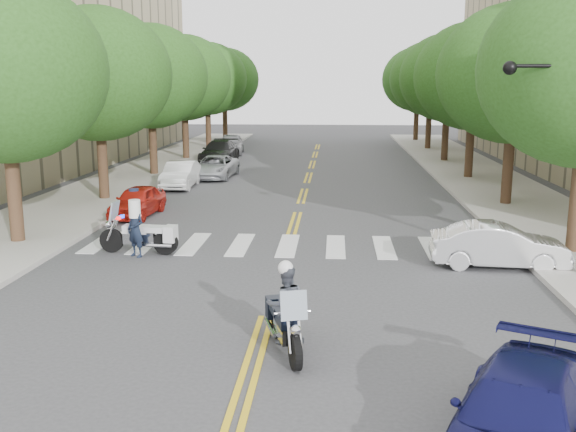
# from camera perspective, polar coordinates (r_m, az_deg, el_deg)

# --- Properties ---
(ground) EXTENTS (140.00, 140.00, 0.00)m
(ground) POSITION_cam_1_polar(r_m,az_deg,el_deg) (14.64, -1.91, -8.94)
(ground) COLOR #38383A
(ground) RESTS_ON ground
(sidewalk_left) EXTENTS (5.00, 60.00, 0.15)m
(sidewalk_left) POSITION_cam_1_polar(r_m,az_deg,el_deg) (37.63, -12.82, 3.61)
(sidewalk_left) COLOR #9E9991
(sidewalk_left) RESTS_ON ground
(sidewalk_right) EXTENTS (5.00, 60.00, 0.15)m
(sidewalk_right) POSITION_cam_1_polar(r_m,az_deg,el_deg) (36.86, 16.76, 3.24)
(sidewalk_right) COLOR #9E9991
(sidewalk_right) RESTS_ON ground
(tree_l_0) EXTENTS (6.40, 6.40, 8.45)m
(tree_l_0) POSITION_cam_1_polar(r_m,az_deg,el_deg) (22.16, -23.97, 11.73)
(tree_l_0) COLOR #382316
(tree_l_0) RESTS_ON ground
(tree_l_1) EXTENTS (6.40, 6.40, 8.45)m
(tree_l_1) POSITION_cam_1_polar(r_m,az_deg,el_deg) (29.48, -16.57, 11.97)
(tree_l_1) COLOR #382316
(tree_l_1) RESTS_ON ground
(tree_l_2) EXTENTS (6.40, 6.40, 8.45)m
(tree_l_2) POSITION_cam_1_polar(r_m,az_deg,el_deg) (37.08, -12.15, 12.02)
(tree_l_2) COLOR #382316
(tree_l_2) RESTS_ON ground
(tree_l_3) EXTENTS (6.40, 6.40, 8.45)m
(tree_l_3) POSITION_cam_1_polar(r_m,az_deg,el_deg) (44.82, -9.25, 12.02)
(tree_l_3) COLOR #382316
(tree_l_3) RESTS_ON ground
(tree_l_4) EXTENTS (6.40, 6.40, 8.45)m
(tree_l_4) POSITION_cam_1_polar(r_m,az_deg,el_deg) (52.64, -7.20, 12.00)
(tree_l_4) COLOR #382316
(tree_l_4) RESTS_ON ground
(tree_l_5) EXTENTS (6.40, 6.40, 8.45)m
(tree_l_5) POSITION_cam_1_polar(r_m,az_deg,el_deg) (60.51, -5.69, 11.98)
(tree_l_5) COLOR #382316
(tree_l_5) RESTS_ON ground
(tree_r_1) EXTENTS (6.40, 6.40, 8.45)m
(tree_r_1) POSITION_cam_1_polar(r_m,az_deg,el_deg) (28.58, 19.47, 11.82)
(tree_r_1) COLOR #382316
(tree_r_1) RESTS_ON ground
(tree_r_2) EXTENTS (6.40, 6.40, 8.45)m
(tree_r_2) POSITION_cam_1_polar(r_m,az_deg,el_deg) (36.37, 16.17, 11.84)
(tree_r_2) COLOR #382316
(tree_r_2) RESTS_ON ground
(tree_r_3) EXTENTS (6.40, 6.40, 8.45)m
(tree_r_3) POSITION_cam_1_polar(r_m,az_deg,el_deg) (44.23, 14.04, 11.84)
(tree_r_3) COLOR #382316
(tree_r_3) RESTS_ON ground
(tree_r_4) EXTENTS (6.40, 6.40, 8.45)m
(tree_r_4) POSITION_cam_1_polar(r_m,az_deg,el_deg) (52.14, 12.56, 11.82)
(tree_r_4) COLOR #382316
(tree_r_4) RESTS_ON ground
(tree_r_5) EXTENTS (6.40, 6.40, 8.45)m
(tree_r_5) POSITION_cam_1_polar(r_m,az_deg,el_deg) (60.07, 11.46, 11.81)
(tree_r_5) COLOR #382316
(tree_r_5) RESTS_ON ground
(motorcycle_police) EXTENTS (0.97, 2.22, 1.85)m
(motorcycle_police) POSITION_cam_1_polar(r_m,az_deg,el_deg) (12.61, -0.27, -8.40)
(motorcycle_police) COLOR black
(motorcycle_police) RESTS_ON ground
(motorcycle_parked) EXTENTS (2.51, 0.69, 1.62)m
(motorcycle_parked) POSITION_cam_1_polar(r_m,az_deg,el_deg) (20.23, -12.58, -1.73)
(motorcycle_parked) COLOR black
(motorcycle_parked) RESTS_ON ground
(officer_standing) EXTENTS (0.73, 0.66, 1.68)m
(officer_standing) POSITION_cam_1_polar(r_m,az_deg,el_deg) (19.88, -13.39, -1.18)
(officer_standing) COLOR black
(officer_standing) RESTS_ON ground
(convertible) EXTENTS (3.90, 1.57, 1.26)m
(convertible) POSITION_cam_1_polar(r_m,az_deg,el_deg) (19.26, 18.23, -2.51)
(convertible) COLOR white
(convertible) RESTS_ON ground
(sedan_blue) EXTENTS (3.37, 4.61, 1.24)m
(sedan_blue) POSITION_cam_1_polar(r_m,az_deg,el_deg) (9.85, 19.94, -16.47)
(sedan_blue) COLOR #101144
(sedan_blue) RESTS_ON ground
(parked_car_a) EXTENTS (1.68, 3.62, 1.20)m
(parked_car_a) POSITION_cam_1_polar(r_m,az_deg,el_deg) (26.08, -13.23, 1.30)
(parked_car_a) COLOR red
(parked_car_a) RESTS_ON ground
(parked_car_b) EXTENTS (1.49, 4.02, 1.31)m
(parked_car_b) POSITION_cam_1_polar(r_m,az_deg,el_deg) (32.88, -9.54, 3.64)
(parked_car_b) COLOR white
(parked_car_b) RESTS_ON ground
(parked_car_c) EXTENTS (2.31, 4.56, 1.24)m
(parked_car_c) POSITION_cam_1_polar(r_m,az_deg,el_deg) (36.11, -6.50, 4.37)
(parked_car_c) COLOR #9D9FA4
(parked_car_c) RESTS_ON ground
(parked_car_d) EXTENTS (2.20, 5.12, 1.47)m
(parked_car_d) POSITION_cam_1_polar(r_m,az_deg,el_deg) (43.05, -6.11, 5.70)
(parked_car_d) COLOR black
(parked_car_d) RESTS_ON ground
(parked_car_e) EXTENTS (2.21, 4.60, 1.51)m
(parked_car_e) POSITION_cam_1_polar(r_m,az_deg,el_deg) (48.46, -5.07, 6.41)
(parked_car_e) COLOR gray
(parked_car_e) RESTS_ON ground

